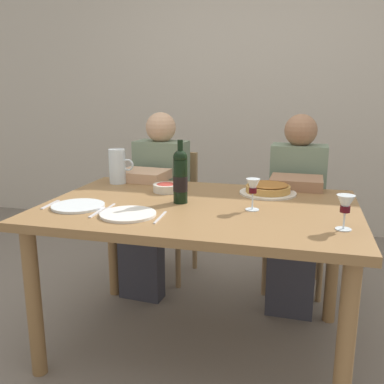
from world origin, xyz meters
name	(u,v)px	position (x,y,z in m)	size (l,w,h in m)	color
ground_plane	(199,344)	(0.00, 0.00, 0.00)	(8.00, 8.00, 0.00)	slate
back_wall	(254,79)	(0.00, 2.09, 1.40)	(8.00, 0.10, 2.80)	beige
dining_table	(199,223)	(0.00, 0.00, 0.67)	(1.50, 1.00, 0.76)	olive
wine_bottle	(180,176)	(-0.10, 0.01, 0.89)	(0.07, 0.07, 0.31)	black
water_pitcher	(118,168)	(-0.59, 0.35, 0.85)	(0.15, 0.10, 0.20)	silver
baked_tart	(268,189)	(0.30, 0.31, 0.79)	(0.30, 0.30, 0.06)	silver
salad_bowl	(166,187)	(-0.24, 0.21, 0.79)	(0.14, 0.14, 0.05)	silver
wine_glass_left_diner	(345,206)	(0.65, -0.23, 0.86)	(0.07, 0.07, 0.14)	silver
wine_glass_right_diner	(253,188)	(0.26, -0.03, 0.86)	(0.06, 0.06, 0.15)	silver
dinner_plate_left_setting	(78,206)	(-0.55, -0.19, 0.77)	(0.25, 0.25, 0.01)	silver
dinner_plate_right_setting	(128,214)	(-0.26, -0.26, 0.77)	(0.25, 0.25, 0.01)	white
fork_left_setting	(50,205)	(-0.70, -0.19, 0.76)	(0.16, 0.01, 0.01)	silver
knife_left_setting	(107,209)	(-0.40, -0.19, 0.76)	(0.18, 0.01, 0.01)	silver
knife_right_setting	(160,217)	(-0.11, -0.26, 0.76)	(0.18, 0.01, 0.01)	silver
spoon_right_setting	(97,212)	(-0.41, -0.26, 0.76)	(0.16, 0.01, 0.01)	silver
chair_left	(169,205)	(-0.44, 0.88, 0.50)	(0.43, 0.43, 0.87)	#9E7A51
diner_left	(155,196)	(-0.46, 0.64, 0.62)	(0.36, 0.52, 1.16)	gray
chair_right	(296,213)	(0.45, 0.90, 0.50)	(0.41, 0.41, 0.87)	#9E7A51
diner_right	(296,205)	(0.45, 0.66, 0.62)	(0.34, 0.51, 1.16)	gray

